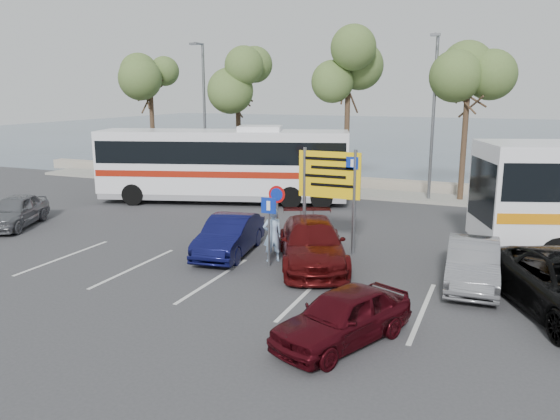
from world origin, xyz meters
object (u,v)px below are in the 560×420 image
at_px(street_lamp_left, 204,107).
at_px(pedestrian_near, 273,235).
at_px(direction_sign, 329,183).
at_px(car_silver_b, 473,263).
at_px(car_silver_a, 15,211).
at_px(car_blue, 229,235).
at_px(car_red, 343,316).
at_px(car_maroon, 312,243).
at_px(coach_bus_left, 224,167).
at_px(street_lamp_right, 433,110).

bearing_deg(street_lamp_left, pedestrian_near, -51.49).
relative_size(direction_sign, car_silver_b, 0.90).
xyz_separation_m(car_silver_a, car_blue, (10.00, 0.00, 0.00)).
bearing_deg(car_red, car_maroon, 141.24).
height_order(coach_bus_left, car_red, coach_bus_left).
xyz_separation_m(street_lamp_right, car_silver_b, (2.90, -12.02, -3.94)).
bearing_deg(street_lamp_right, car_red, -88.32).
height_order(street_lamp_right, coach_bus_left, street_lamp_right).
distance_m(street_lamp_left, car_blue, 14.96).
distance_m(street_lamp_left, car_maroon, 16.75).
relative_size(street_lamp_left, direction_sign, 2.23).
bearing_deg(car_red, car_silver_a, -173.21).
bearing_deg(car_silver_a, car_maroon, -22.33).
distance_m(coach_bus_left, pedestrian_near, 10.19).
bearing_deg(pedestrian_near, street_lamp_left, -91.16).
xyz_separation_m(direction_sign, car_maroon, (-0.00, -1.70, -1.71)).
relative_size(coach_bus_left, car_silver_a, 3.23).
bearing_deg(pedestrian_near, direction_sign, -165.21).
bearing_deg(car_silver_a, street_lamp_left, 58.22).
xyz_separation_m(car_blue, car_red, (5.50, -5.00, -0.04)).
distance_m(street_lamp_right, direction_sign, 10.73).
bearing_deg(street_lamp_right, coach_bus_left, -156.57).
bearing_deg(direction_sign, street_lamp_left, 136.83).
distance_m(car_blue, pedestrian_near, 1.71).
height_order(direction_sign, car_silver_a, direction_sign).
distance_m(car_maroon, pedestrian_near, 1.34).
relative_size(street_lamp_left, pedestrian_near, 4.44).
bearing_deg(car_maroon, car_silver_a, 155.71).
xyz_separation_m(car_red, car_silver_b, (2.40, 5.00, 0.04)).
relative_size(street_lamp_left, street_lamp_right, 1.00).
distance_m(street_lamp_left, coach_bus_left, 6.10).
bearing_deg(car_silver_b, car_red, -119.05).
xyz_separation_m(street_lamp_left, car_silver_a, (-2.00, -12.02, -3.94)).
bearing_deg(car_blue, car_red, -51.07).
relative_size(street_lamp_right, car_silver_a, 2.07).
relative_size(car_maroon, car_red, 1.36).
xyz_separation_m(coach_bus_left, car_silver_b, (12.40, -7.90, -1.12)).
bearing_deg(coach_bus_left, car_silver_b, -32.51).
xyz_separation_m(street_lamp_right, car_maroon, (-2.00, -12.02, -3.88)).
xyz_separation_m(car_silver_a, car_red, (15.50, -5.00, -0.04)).
relative_size(direction_sign, pedestrian_near, 2.00).
height_order(street_lamp_left, car_red, street_lamp_left).
bearing_deg(car_blue, pedestrian_near, -13.91).
height_order(coach_bus_left, car_silver_a, coach_bus_left).
height_order(street_lamp_left, direction_sign, street_lamp_left).
xyz_separation_m(car_maroon, car_red, (2.50, -5.00, -0.10)).
bearing_deg(direction_sign, car_silver_a, -172.56).
bearing_deg(car_maroon, street_lamp_left, 108.18).
bearing_deg(car_blue, direction_sign, 20.67).
height_order(street_lamp_left, car_silver_b, street_lamp_left).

